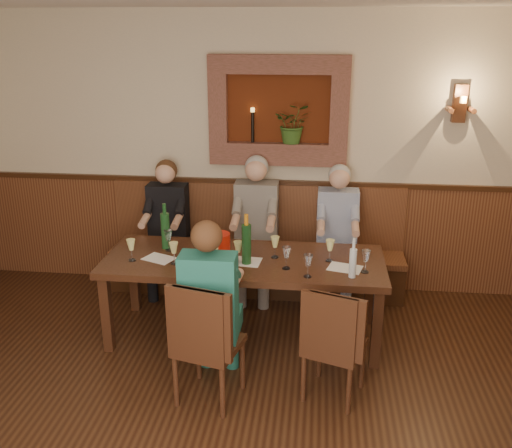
{
  "coord_description": "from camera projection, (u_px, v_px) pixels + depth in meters",
  "views": [
    {
      "loc": [
        0.61,
        -2.63,
        2.66
      ],
      "look_at": [
        0.1,
        1.9,
        1.05
      ],
      "focal_mm": 40.0,
      "sensor_mm": 36.0,
      "label": 1
    }
  ],
  "objects": [
    {
      "name": "chair_near_right",
      "position": [
        333.0,
        365.0,
        4.23
      ],
      "size": [
        0.51,
        0.51,
        0.91
      ],
      "rotation": [
        0.0,
        0.0,
        -0.34
      ],
      "color": "black",
      "rests_on": "ground"
    },
    {
      "name": "wine_glass_2",
      "position": [
        174.0,
        253.0,
        4.76
      ],
      "size": [
        0.08,
        0.08,
        0.19
      ],
      "primitive_type": null,
      "color": "#E2E388",
      "rests_on": "dining_table"
    },
    {
      "name": "person_bench_left",
      "position": [
        167.0,
        239.0,
        5.84
      ],
      "size": [
        0.4,
        0.49,
        1.38
      ],
      "color": "black",
      "rests_on": "ground"
    },
    {
      "name": "room_shell",
      "position": [
        192.0,
        190.0,
        2.78
      ],
      "size": [
        6.04,
        6.04,
        2.82
      ],
      "color": "beige",
      "rests_on": "ground"
    },
    {
      "name": "person_bench_right",
      "position": [
        336.0,
        246.0,
        5.66
      ],
      "size": [
        0.4,
        0.49,
        1.38
      ],
      "color": "navy",
      "rests_on": "ground"
    },
    {
      "name": "wine_glass_3",
      "position": [
        205.0,
        242.0,
        4.99
      ],
      "size": [
        0.08,
        0.08,
        0.19
      ],
      "primitive_type": null,
      "color": "white",
      "rests_on": "dining_table"
    },
    {
      "name": "wine_glass_0",
      "position": [
        131.0,
        250.0,
        4.82
      ],
      "size": [
        0.08,
        0.08,
        0.19
      ],
      "primitive_type": null,
      "color": "#E2E388",
      "rests_on": "dining_table"
    },
    {
      "name": "wine_glass_4",
      "position": [
        238.0,
        252.0,
        4.78
      ],
      "size": [
        0.08,
        0.08,
        0.19
      ],
      "primitive_type": null,
      "color": "#E2E388",
      "rests_on": "dining_table"
    },
    {
      "name": "person_chair_front",
      "position": [
        212.0,
        320.0,
        4.24
      ],
      "size": [
        0.4,
        0.5,
        1.39
      ],
      "color": "#1A585C",
      "rests_on": "ground"
    },
    {
      "name": "chair_near_left",
      "position": [
        208.0,
        365.0,
        4.19
      ],
      "size": [
        0.53,
        0.53,
        0.98
      ],
      "rotation": [
        0.0,
        0.0,
        -0.25
      ],
      "color": "black",
      "rests_on": "ground"
    },
    {
      "name": "tasting_sheet_b",
      "position": [
        243.0,
        261.0,
        4.83
      ],
      "size": [
        0.32,
        0.24,
        0.0
      ],
      "primitive_type": "cube",
      "rotation": [
        0.0,
        0.0,
        -0.1
      ],
      "color": "white",
      "rests_on": "dining_table"
    },
    {
      "name": "bench",
      "position": [
        256.0,
        261.0,
        5.92
      ],
      "size": [
        3.0,
        0.45,
        1.11
      ],
      "color": "#381E0F",
      "rests_on": "ground"
    },
    {
      "name": "wine_glass_9",
      "position": [
        214.0,
        259.0,
        4.63
      ],
      "size": [
        0.08,
        0.08,
        0.19
      ],
      "primitive_type": null,
      "color": "#E2E388",
      "rests_on": "dining_table"
    },
    {
      "name": "wine_glass_6",
      "position": [
        286.0,
        258.0,
        4.66
      ],
      "size": [
        0.08,
        0.08,
        0.19
      ],
      "primitive_type": null,
      "color": "white",
      "rests_on": "dining_table"
    },
    {
      "name": "wine_glass_10",
      "position": [
        308.0,
        266.0,
        4.51
      ],
      "size": [
        0.08,
        0.08,
        0.19
      ],
      "primitive_type": null,
      "color": "white",
      "rests_on": "dining_table"
    },
    {
      "name": "tasting_sheet_a",
      "position": [
        159.0,
        258.0,
        4.89
      ],
      "size": [
        0.31,
        0.27,
        0.0
      ],
      "primitive_type": "cube",
      "rotation": [
        0.0,
        0.0,
        -0.41
      ],
      "color": "white",
      "rests_on": "dining_table"
    },
    {
      "name": "wine_bottle_green_b",
      "position": [
        165.0,
        230.0,
        5.07
      ],
      "size": [
        0.1,
        0.1,
        0.42
      ],
      "rotation": [
        0.0,
        0.0,
        0.38
      ],
      "color": "#19471E",
      "rests_on": "dining_table"
    },
    {
      "name": "wine_glass_8",
      "position": [
        366.0,
        261.0,
        4.59
      ],
      "size": [
        0.08,
        0.08,
        0.19
      ],
      "primitive_type": null,
      "color": "white",
      "rests_on": "dining_table"
    },
    {
      "name": "person_bench_mid",
      "position": [
        255.0,
        240.0,
        5.73
      ],
      "size": [
        0.43,
        0.52,
        1.44
      ],
      "color": "#5B5453",
      "rests_on": "ground"
    },
    {
      "name": "tasting_sheet_c",
      "position": [
        345.0,
        268.0,
        4.7
      ],
      "size": [
        0.31,
        0.26,
        0.0
      ],
      "primitive_type": "cube",
      "rotation": [
        0.0,
        0.0,
        -0.27
      ],
      "color": "white",
      "rests_on": "dining_table"
    },
    {
      "name": "wainscoting",
      "position": [
        201.0,
        412.0,
        3.22
      ],
      "size": [
        6.02,
        6.02,
        1.15
      ],
      "color": "#4E2716",
      "rests_on": "ground"
    },
    {
      "name": "tasting_sheet_d",
      "position": [
        208.0,
        269.0,
        4.68
      ],
      "size": [
        0.36,
        0.29,
        0.0
      ],
      "primitive_type": "cube",
      "rotation": [
        0.0,
        0.0,
        0.22
      ],
      "color": "white",
      "rests_on": "dining_table"
    },
    {
      "name": "spittoon_bucket",
      "position": [
        219.0,
        246.0,
        4.88
      ],
      "size": [
        0.24,
        0.24,
        0.22
      ],
      "primitive_type": "cylinder",
      "rotation": [
        0.0,
        0.0,
        -0.27
      ],
      "color": "red",
      "rests_on": "dining_table"
    },
    {
      "name": "water_bottle",
      "position": [
        353.0,
        262.0,
        4.49
      ],
      "size": [
        0.08,
        0.08,
        0.33
      ],
      "rotation": [
        0.0,
        0.0,
        0.42
      ],
      "color": "silver",
      "rests_on": "dining_table"
    },
    {
      "name": "wall_sconce",
      "position": [
        460.0,
        104.0,
        5.31
      ],
      "size": [
        0.25,
        0.2,
        0.35
      ],
      "color": "#4E2716",
      "rests_on": "ground"
    },
    {
      "name": "wine_bottle_green_a",
      "position": [
        246.0,
        243.0,
        4.73
      ],
      "size": [
        0.08,
        0.08,
        0.44
      ],
      "rotation": [
        0.0,
        0.0,
        -0.02
      ],
      "color": "#19471E",
      "rests_on": "dining_table"
    },
    {
      "name": "wine_glass_7",
      "position": [
        330.0,
        251.0,
        4.81
      ],
      "size": [
        0.08,
        0.08,
        0.19
      ],
      "primitive_type": null,
      "color": "#E2E388",
      "rests_on": "dining_table"
    },
    {
      "name": "wine_glass_1",
      "position": [
        169.0,
        240.0,
        5.04
      ],
      "size": [
        0.08,
        0.08,
        0.19
      ],
      "primitive_type": null,
      "color": "white",
      "rests_on": "dining_table"
    },
    {
      "name": "wall_niche",
      "position": [
        282.0,
        116.0,
        5.54
      ],
      "size": [
        1.36,
        0.3,
        1.06
      ],
      "color": "#521F0B",
      "rests_on": "ground"
    },
    {
      "name": "dining_table",
      "position": [
        244.0,
        266.0,
        4.92
      ],
      "size": [
        2.4,
        0.9,
        0.75
      ],
      "color": "black",
      "rests_on": "ground"
    },
    {
      "name": "wine_glass_5",
      "position": [
        275.0,
        247.0,
        4.88
      ],
      "size": [
        0.08,
        0.08,
        0.19
      ],
      "primitive_type": null,
      "color": "#E2E388",
      "rests_on": "dining_table"
    }
  ]
}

